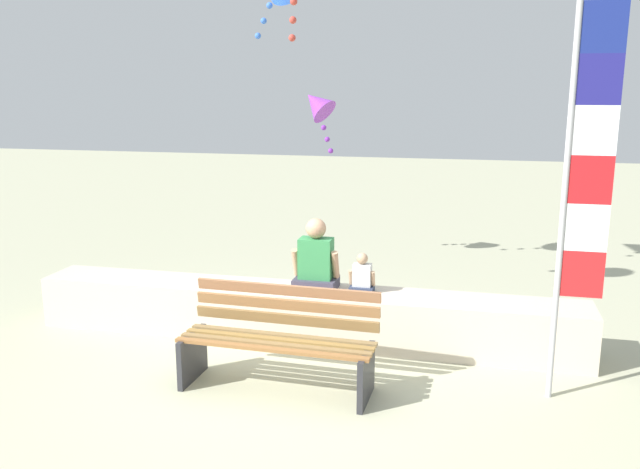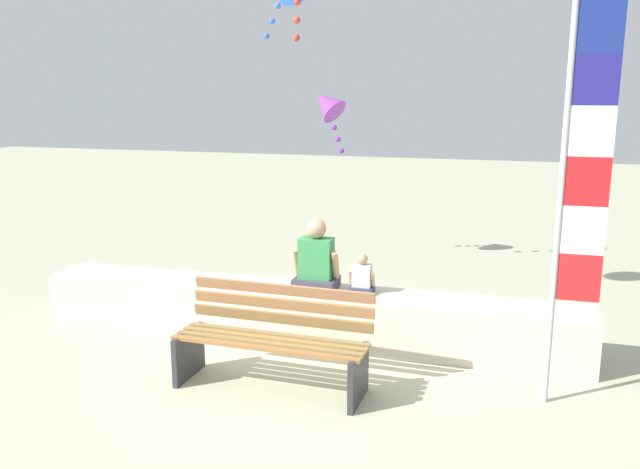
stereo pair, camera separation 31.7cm
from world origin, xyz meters
name	(u,v)px [view 1 (the left image)]	position (x,y,z in m)	size (l,w,h in m)	color
ground_plane	(275,377)	(0.00, 0.00, 0.00)	(40.00, 40.00, 0.00)	#B0B090
seawall_ledge	(302,314)	(0.00, 1.00, 0.28)	(5.86, 0.62, 0.55)	beige
park_bench	(279,341)	(0.09, -0.17, 0.42)	(1.76, 0.67, 0.88)	#946235
person_adult	(316,262)	(0.14, 1.04, 0.85)	(0.50, 0.36, 0.76)	#3B374A
person_child	(362,277)	(0.63, 1.04, 0.72)	(0.27, 0.20, 0.42)	#2A334D
flag_banner	(581,178)	(2.55, 0.17, 1.92)	(0.39, 0.05, 3.29)	#B7B7BC
kite_purple	(317,104)	(-0.58, 4.05, 2.40)	(0.67, 0.71, 1.04)	purple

